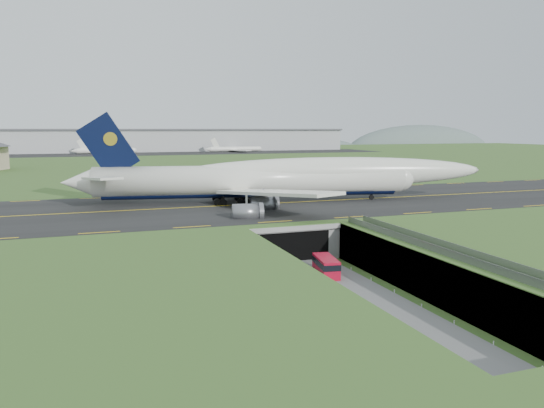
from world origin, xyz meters
name	(u,v)px	position (x,y,z in m)	size (l,w,h in m)	color
ground	(315,275)	(0.00, 0.00, 0.00)	(900.00, 900.00, 0.00)	#436227
airfield_deck	(315,255)	(0.00, 0.00, 3.00)	(800.00, 800.00, 6.00)	gray
trench_road	(338,288)	(0.00, -7.50, 0.10)	(12.00, 75.00, 0.20)	slate
taxiway	(250,205)	(0.00, 33.00, 6.09)	(800.00, 44.00, 0.18)	black
tunnel_portal	(277,232)	(0.00, 16.71, 3.33)	(17.00, 22.30, 6.00)	gray
guideway	(464,264)	(11.00, -19.11, 5.32)	(3.00, 53.00, 7.05)	#A8A8A3
jumbo_jet	(283,178)	(7.98, 34.60, 11.22)	(89.60, 57.89, 19.44)	white
shuttle_tram	(326,266)	(1.15, -1.27, 1.54)	(3.62, 7.08, 2.78)	#B40C25
cargo_terminal	(133,140)	(-0.16, 299.41, 13.96)	(320.00, 67.00, 15.60)	#B2B2B2
distant_hills	(191,156)	(64.38, 430.00, -4.00)	(700.00, 91.00, 60.00)	slate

